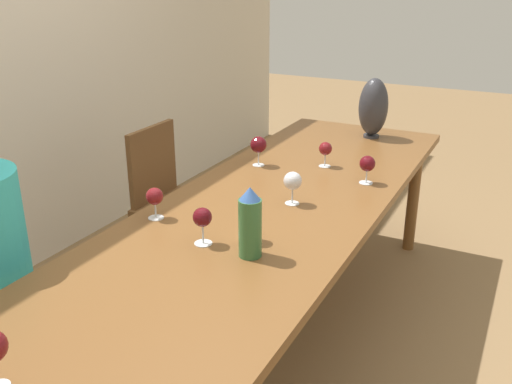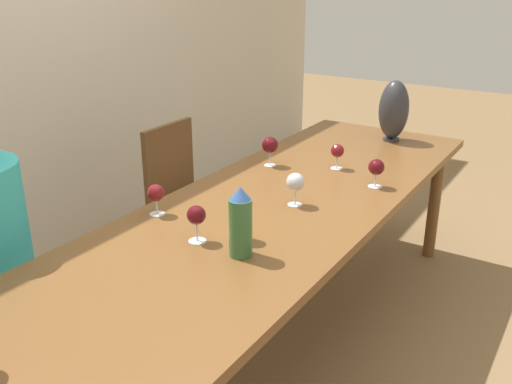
% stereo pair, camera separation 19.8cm
% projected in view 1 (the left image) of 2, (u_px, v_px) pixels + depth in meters
% --- Properties ---
extents(ground_plane, '(14.00, 14.00, 0.00)m').
position_uv_depth(ground_plane, '(256.00, 364.00, 2.60)').
color(ground_plane, olive).
extents(dining_table, '(3.15, 0.90, 0.74)m').
position_uv_depth(dining_table, '(256.00, 228.00, 2.35)').
color(dining_table, brown).
rests_on(dining_table, ground_plane).
extents(water_bottle, '(0.08, 0.08, 0.26)m').
position_uv_depth(water_bottle, '(250.00, 223.00, 1.95)').
color(water_bottle, '#336638').
rests_on(water_bottle, dining_table).
extents(water_tumbler, '(0.07, 0.07, 0.10)m').
position_uv_depth(water_tumbler, '(248.00, 228.00, 2.08)').
color(water_tumbler, silver).
rests_on(water_tumbler, dining_table).
extents(vase, '(0.17, 0.17, 0.35)m').
position_uv_depth(vase, '(373.00, 107.00, 3.33)').
color(vase, '#2D2D33').
rests_on(vase, dining_table).
extents(wine_glass_0, '(0.08, 0.08, 0.15)m').
position_uv_depth(wine_glass_0, '(258.00, 145.00, 2.87)').
color(wine_glass_0, silver).
rests_on(wine_glass_0, dining_table).
extents(wine_glass_1, '(0.07, 0.07, 0.13)m').
position_uv_depth(wine_glass_1, '(155.00, 197.00, 2.26)').
color(wine_glass_1, silver).
rests_on(wine_glass_1, dining_table).
extents(wine_glass_2, '(0.08, 0.08, 0.14)m').
position_uv_depth(wine_glass_2, '(293.00, 181.00, 2.40)').
color(wine_glass_2, silver).
rests_on(wine_glass_2, dining_table).
extents(wine_glass_3, '(0.07, 0.07, 0.14)m').
position_uv_depth(wine_glass_3, '(202.00, 218.00, 2.04)').
color(wine_glass_3, silver).
rests_on(wine_glass_3, dining_table).
extents(wine_glass_4, '(0.07, 0.07, 0.13)m').
position_uv_depth(wine_glass_4, '(325.00, 149.00, 2.86)').
color(wine_glass_4, silver).
rests_on(wine_glass_4, dining_table).
extents(wine_glass_7, '(0.07, 0.07, 0.13)m').
position_uv_depth(wine_glass_7, '(367.00, 164.00, 2.63)').
color(wine_glass_7, silver).
rests_on(wine_glass_7, dining_table).
extents(chair_far, '(0.44, 0.44, 0.88)m').
position_uv_depth(chair_far, '(174.00, 198.00, 3.18)').
color(chair_far, brown).
rests_on(chair_far, ground_plane).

